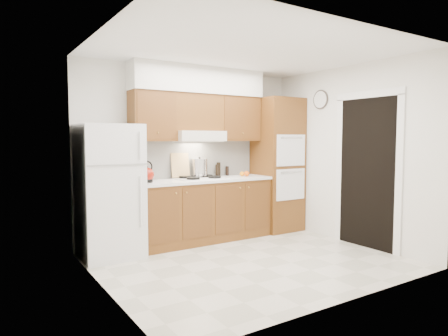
% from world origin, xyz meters
% --- Properties ---
extents(floor, '(3.60, 3.60, 0.00)m').
position_xyz_m(floor, '(0.00, 0.00, 0.00)').
color(floor, beige).
rests_on(floor, ground).
extents(ceiling, '(3.60, 3.60, 0.00)m').
position_xyz_m(ceiling, '(0.00, 0.00, 2.60)').
color(ceiling, white).
rests_on(ceiling, wall_back).
extents(wall_back, '(3.60, 0.02, 2.60)m').
position_xyz_m(wall_back, '(0.00, 1.50, 1.30)').
color(wall_back, white).
rests_on(wall_back, floor).
extents(wall_left, '(0.02, 3.00, 2.60)m').
position_xyz_m(wall_left, '(-1.80, 0.00, 1.30)').
color(wall_left, white).
rests_on(wall_left, floor).
extents(wall_right, '(0.02, 3.00, 2.60)m').
position_xyz_m(wall_right, '(1.80, 0.00, 1.30)').
color(wall_right, white).
rests_on(wall_right, floor).
extents(fridge, '(0.75, 0.72, 1.72)m').
position_xyz_m(fridge, '(-1.41, 1.14, 0.86)').
color(fridge, white).
rests_on(fridge, floor).
extents(base_cabinets, '(2.11, 0.60, 0.90)m').
position_xyz_m(base_cabinets, '(0.02, 1.20, 0.45)').
color(base_cabinets, brown).
rests_on(base_cabinets, floor).
extents(countertop, '(2.13, 0.62, 0.04)m').
position_xyz_m(countertop, '(0.03, 1.19, 0.92)').
color(countertop, white).
rests_on(countertop, base_cabinets).
extents(backsplash, '(2.11, 0.03, 0.56)m').
position_xyz_m(backsplash, '(0.02, 1.49, 1.22)').
color(backsplash, white).
rests_on(backsplash, countertop).
extents(oven_cabinet, '(0.70, 0.65, 2.20)m').
position_xyz_m(oven_cabinet, '(1.44, 1.18, 1.10)').
color(oven_cabinet, brown).
rests_on(oven_cabinet, floor).
extents(upper_cab_left, '(0.63, 0.33, 0.70)m').
position_xyz_m(upper_cab_left, '(-0.71, 1.33, 1.85)').
color(upper_cab_left, brown).
rests_on(upper_cab_left, wall_back).
extents(upper_cab_right, '(0.73, 0.33, 0.70)m').
position_xyz_m(upper_cab_right, '(0.72, 1.33, 1.85)').
color(upper_cab_right, brown).
rests_on(upper_cab_right, wall_back).
extents(range_hood, '(0.75, 0.45, 0.15)m').
position_xyz_m(range_hood, '(-0.02, 1.27, 1.57)').
color(range_hood, silver).
rests_on(range_hood, wall_back).
extents(upper_cab_over_hood, '(0.75, 0.33, 0.55)m').
position_xyz_m(upper_cab_over_hood, '(-0.02, 1.33, 1.92)').
color(upper_cab_over_hood, brown).
rests_on(upper_cab_over_hood, range_hood).
extents(soffit, '(2.13, 0.36, 0.40)m').
position_xyz_m(soffit, '(0.03, 1.32, 2.40)').
color(soffit, silver).
rests_on(soffit, wall_back).
extents(cooktop, '(0.74, 0.50, 0.01)m').
position_xyz_m(cooktop, '(-0.02, 1.21, 0.95)').
color(cooktop, white).
rests_on(cooktop, countertop).
extents(doorway, '(0.02, 0.90, 2.10)m').
position_xyz_m(doorway, '(1.79, -0.35, 1.05)').
color(doorway, black).
rests_on(doorway, floor).
extents(wall_clock, '(0.02, 0.30, 0.30)m').
position_xyz_m(wall_clock, '(1.79, 0.55, 2.15)').
color(wall_clock, '#3F3833').
rests_on(wall_clock, wall_right).
extents(kettle, '(0.21, 0.21, 0.20)m').
position_xyz_m(kettle, '(-0.89, 1.13, 1.05)').
color(kettle, maroon).
rests_on(kettle, countertop).
extents(cutting_board, '(0.29, 0.13, 0.36)m').
position_xyz_m(cutting_board, '(-0.25, 1.41, 1.14)').
color(cutting_board, tan).
rests_on(cutting_board, countertop).
extents(stock_pot, '(0.31, 0.31, 0.25)m').
position_xyz_m(stock_pot, '(0.05, 1.36, 1.10)').
color(stock_pot, silver).
rests_on(stock_pot, cooktop).
extents(condiment_a, '(0.07, 0.07, 0.22)m').
position_xyz_m(condiment_a, '(0.45, 1.45, 1.05)').
color(condiment_a, black).
rests_on(condiment_a, countertop).
extents(condiment_b, '(0.07, 0.07, 0.19)m').
position_xyz_m(condiment_b, '(0.40, 1.41, 1.03)').
color(condiment_b, black).
rests_on(condiment_b, countertop).
extents(condiment_c, '(0.07, 0.07, 0.15)m').
position_xyz_m(condiment_c, '(0.60, 1.43, 1.02)').
color(condiment_c, black).
rests_on(condiment_c, countertop).
extents(orange_near, '(0.09, 0.09, 0.09)m').
position_xyz_m(orange_near, '(0.78, 1.14, 0.98)').
color(orange_near, '#EA4F0C').
rests_on(orange_near, countertop).
extents(orange_far, '(0.08, 0.08, 0.08)m').
position_xyz_m(orange_far, '(0.73, 1.20, 0.98)').
color(orange_far, orange).
rests_on(orange_far, countertop).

